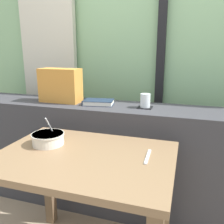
{
  "coord_description": "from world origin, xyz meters",
  "views": [
    {
      "loc": [
        0.44,
        -1.09,
        1.24
      ],
      "look_at": [
        -0.03,
        0.39,
        0.83
      ],
      "focal_mm": 38.33,
      "sensor_mm": 36.0,
      "label": 1
    }
  ],
  "objects_px": {
    "throw_pillow": "(60,85)",
    "soup_bowl": "(48,139)",
    "closed_book": "(98,102)",
    "breakfast_table": "(85,177)",
    "juice_glass": "(145,101)",
    "fork_utensil": "(148,157)",
    "coaster_square": "(145,107)"
  },
  "relations": [
    {
      "from": "juice_glass",
      "to": "throw_pillow",
      "type": "bearing_deg",
      "value": 179.93
    },
    {
      "from": "throw_pillow",
      "to": "fork_utensil",
      "type": "relative_size",
      "value": 1.88
    },
    {
      "from": "closed_book",
      "to": "throw_pillow",
      "type": "bearing_deg",
      "value": 179.21
    },
    {
      "from": "closed_book",
      "to": "soup_bowl",
      "type": "xyz_separation_m",
      "value": [
        -0.1,
        -0.53,
        -0.11
      ]
    },
    {
      "from": "fork_utensil",
      "to": "breakfast_table",
      "type": "bearing_deg",
      "value": -169.3
    },
    {
      "from": "breakfast_table",
      "to": "fork_utensil",
      "type": "height_order",
      "value": "fork_utensil"
    },
    {
      "from": "soup_bowl",
      "to": "fork_utensil",
      "type": "distance_m",
      "value": 0.57
    },
    {
      "from": "throw_pillow",
      "to": "juice_glass",
      "type": "bearing_deg",
      "value": -0.07
    },
    {
      "from": "soup_bowl",
      "to": "throw_pillow",
      "type": "bearing_deg",
      "value": 111.44
    },
    {
      "from": "breakfast_table",
      "to": "closed_book",
      "type": "height_order",
      "value": "closed_book"
    },
    {
      "from": "coaster_square",
      "to": "juice_glass",
      "type": "distance_m",
      "value": 0.05
    },
    {
      "from": "coaster_square",
      "to": "breakfast_table",
      "type": "bearing_deg",
      "value": -108.94
    },
    {
      "from": "coaster_square",
      "to": "throw_pillow",
      "type": "relative_size",
      "value": 0.31
    },
    {
      "from": "closed_book",
      "to": "breakfast_table",
      "type": "bearing_deg",
      "value": -76.24
    },
    {
      "from": "breakfast_table",
      "to": "closed_book",
      "type": "bearing_deg",
      "value": 103.76
    },
    {
      "from": "coaster_square",
      "to": "soup_bowl",
      "type": "distance_m",
      "value": 0.71
    },
    {
      "from": "coaster_square",
      "to": "fork_utensil",
      "type": "bearing_deg",
      "value": -78.1
    },
    {
      "from": "fork_utensil",
      "to": "throw_pillow",
      "type": "bearing_deg",
      "value": 144.04
    },
    {
      "from": "throw_pillow",
      "to": "soup_bowl",
      "type": "height_order",
      "value": "throw_pillow"
    },
    {
      "from": "juice_glass",
      "to": "soup_bowl",
      "type": "height_order",
      "value": "juice_glass"
    },
    {
      "from": "breakfast_table",
      "to": "fork_utensil",
      "type": "xyz_separation_m",
      "value": [
        0.32,
        0.07,
        0.13
      ]
    },
    {
      "from": "soup_bowl",
      "to": "fork_utensil",
      "type": "bearing_deg",
      "value": 0.32
    },
    {
      "from": "throw_pillow",
      "to": "soup_bowl",
      "type": "bearing_deg",
      "value": -68.56
    },
    {
      "from": "juice_glass",
      "to": "closed_book",
      "type": "height_order",
      "value": "juice_glass"
    },
    {
      "from": "juice_glass",
      "to": "fork_utensil",
      "type": "xyz_separation_m",
      "value": [
        0.11,
        -0.53,
        -0.17
      ]
    },
    {
      "from": "coaster_square",
      "to": "soup_bowl",
      "type": "bearing_deg",
      "value": -130.55
    },
    {
      "from": "juice_glass",
      "to": "soup_bowl",
      "type": "bearing_deg",
      "value": -130.55
    },
    {
      "from": "juice_glass",
      "to": "soup_bowl",
      "type": "distance_m",
      "value": 0.72
    },
    {
      "from": "breakfast_table",
      "to": "soup_bowl",
      "type": "relative_size",
      "value": 4.95
    },
    {
      "from": "coaster_square",
      "to": "closed_book",
      "type": "distance_m",
      "value": 0.35
    },
    {
      "from": "throw_pillow",
      "to": "soup_bowl",
      "type": "xyz_separation_m",
      "value": [
        0.21,
        -0.54,
        -0.22
      ]
    },
    {
      "from": "throw_pillow",
      "to": "coaster_square",
      "type": "bearing_deg",
      "value": -0.07
    }
  ]
}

